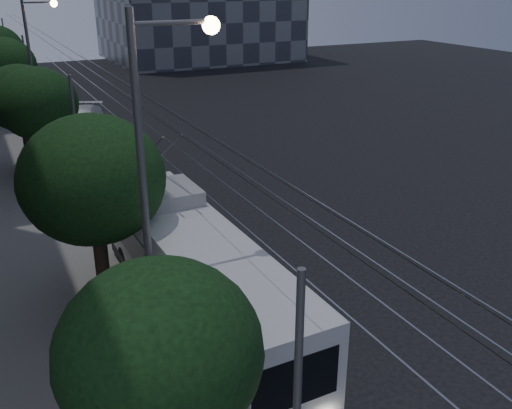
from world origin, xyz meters
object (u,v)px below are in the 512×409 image
Objects in this scene: streetlamp_far at (36,54)px; streetlamp_near at (157,162)px; car_white_b at (83,119)px; trolleybus at (197,275)px; pickup_silver at (98,174)px; car_white_d at (42,100)px; car_white_c at (49,107)px; car_white_a at (79,152)px.

streetlamp_near is at bearing -90.43° from streetlamp_far.
car_white_b is at bearing 12.04° from streetlamp_far.
trolleybus is 13.29m from pickup_silver.
pickup_silver is 12.89m from streetlamp_far.
trolleybus is 2.03× the size of pickup_silver.
trolleybus reaches higher than car_white_d.
streetlamp_near is at bearing -68.18° from car_white_c.
streetlamp_far is at bearing 89.57° from streetlamp_near.
pickup_silver is (-0.20, 13.26, -0.82)m from trolleybus.
car_white_d is 0.49× the size of streetlamp_far.
streetlamp_far is (-2.50, -0.53, 4.62)m from car_white_b.
car_white_d is (-0.20, 34.21, -0.90)m from trolleybus.
trolleybus is at bearing -87.51° from streetlamp_far.
car_white_a is 12.61m from car_white_c.
car_white_b is (1.40, 25.81, -0.86)m from trolleybus.
car_white_b is 8.55m from car_white_d.
car_white_a is at bearing 89.54° from trolleybus.
car_white_d is (0.00, 15.80, 0.11)m from car_white_a.
car_white_d is at bearing 68.51° from car_white_a.
car_white_d is 35.61m from streetlamp_near.
car_white_b is at bearing -70.74° from car_white_d.
car_white_a is 0.42× the size of streetlamp_far.
car_white_b is 5.44m from car_white_c.
streetlamp_near is (-1.15, -32.06, 4.92)m from car_white_c.
car_white_c is 1.09× the size of car_white_d.
streetlamp_far is (0.20, 26.32, -0.30)m from streetlamp_near.
car_white_b is at bearing 56.30° from car_white_a.
car_white_b is 0.58× the size of streetlamp_near.
trolleybus reaches higher than car_white_c.
car_white_a is 0.78× the size of car_white_c.
trolleybus is 2.53× the size of car_white_c.
trolleybus is 34.22m from car_white_d.
streetlamp_near is at bearing -109.45° from pickup_silver.
trolleybus is 1.36× the size of streetlamp_far.
car_white_c is at bearing -80.48° from car_white_d.
trolleybus is at bearing -81.19° from car_white_d.
trolleybus is at bearing -110.87° from car_white_a.
trolleybus reaches higher than car_white_a.
pickup_silver reaches higher than car_white_d.
trolleybus is 3.23× the size of car_white_a.
car_white_a is 0.40× the size of streetlamp_near.
car_white_a is 7.57m from car_white_b.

